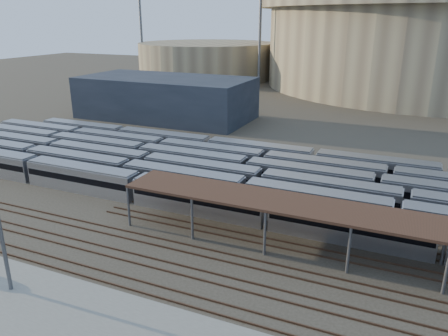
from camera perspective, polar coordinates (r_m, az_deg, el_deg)
name	(u,v)px	position (r m, az deg, el deg)	size (l,w,h in m)	color
ground	(183,243)	(49.66, -5.42, -9.73)	(420.00, 420.00, 0.00)	#383026
apron	(48,308)	(42.37, -22.06, -16.64)	(50.00, 9.00, 0.20)	gray
subway_trains	(268,179)	(63.04, 5.71, -1.50)	(120.43, 23.90, 3.60)	silver
inspection_shed	(401,224)	(45.83, 22.10, -6.76)	(60.30, 6.00, 5.30)	#56565A
empty_tracks	(159,264)	(45.92, -8.51, -12.33)	(170.00, 9.62, 0.18)	#4C3323
stadium	(434,39)	(177.93, 25.76, 14.92)	(124.00, 124.00, 32.50)	gray
secondary_arena	(207,60)	(187.34, -2.23, 13.93)	(56.00, 56.00, 14.00)	gray
service_building	(166,98)	(110.33, -7.63, 9.09)	(42.00, 20.00, 10.00)	#1E232D
floodlight_0	(260,27)	(156.56, 4.73, 17.87)	(4.00, 1.00, 38.40)	#56565A
floodlight_1	(141,25)	(190.46, -10.81, 17.82)	(4.00, 1.00, 38.40)	#56565A
floodlight_3	(344,25)	(200.30, 15.41, 17.54)	(4.00, 1.00, 38.40)	#56565A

